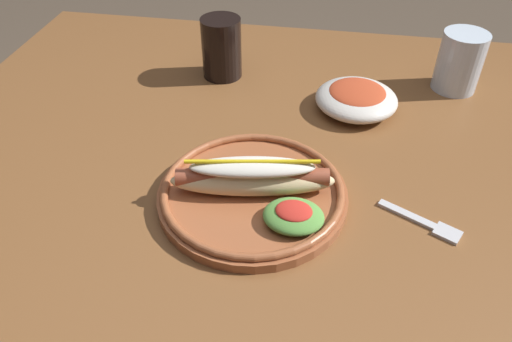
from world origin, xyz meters
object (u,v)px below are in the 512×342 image
object	(u,v)px
fork	(426,223)
soda_cup	(222,48)
water_cup	(460,62)
side_bowl	(356,98)
hot_dog_plate	(255,190)

from	to	relation	value
fork	soda_cup	size ratio (longest dim) A/B	0.96
soda_cup	water_cup	distance (m)	0.46
side_bowl	hot_dog_plate	bearing A→B (deg)	-117.21
fork	water_cup	xyz separation A→B (m)	(0.09, 0.39, 0.05)
hot_dog_plate	side_bowl	size ratio (longest dim) A/B	1.86
soda_cup	side_bowl	xyz separation A→B (m)	(0.27, -0.09, -0.04)
fork	side_bowl	world-z (taller)	side_bowl
hot_dog_plate	fork	distance (m)	0.25
soda_cup	water_cup	world-z (taller)	soda_cup
soda_cup	water_cup	size ratio (longest dim) A/B	1.05
hot_dog_plate	water_cup	bearing A→B (deg)	49.47
fork	side_bowl	xyz separation A→B (m)	(-0.10, 0.28, 0.02)
fork	side_bowl	size ratio (longest dim) A/B	0.77
hot_dog_plate	soda_cup	distance (m)	0.39
hot_dog_plate	soda_cup	bearing A→B (deg)	109.72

